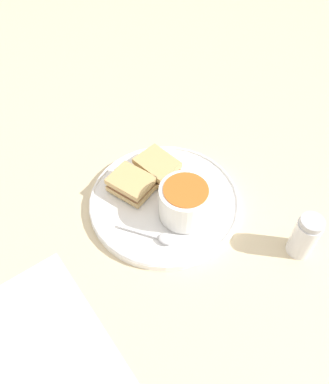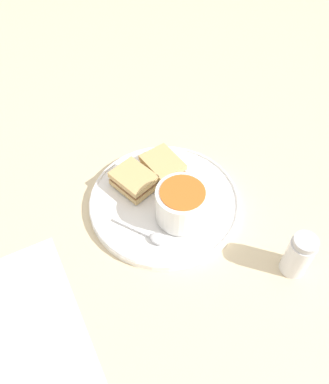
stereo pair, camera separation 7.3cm
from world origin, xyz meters
name	(u,v)px [view 2 (the right image)]	position (x,y,z in m)	size (l,w,h in m)	color
ground_plane	(164,204)	(0.00, 0.00, 0.00)	(2.40, 2.40, 0.00)	beige
plate	(164,201)	(0.00, 0.00, 0.01)	(0.30, 0.30, 0.02)	white
soup_bowl	(182,204)	(0.03, -0.04, 0.06)	(0.10, 0.10, 0.07)	white
spoon	(154,237)	(-0.02, -0.09, 0.02)	(0.10, 0.07, 0.01)	silver
sandwich_half_near	(165,166)	(0.00, 0.07, 0.04)	(0.10, 0.10, 0.03)	tan
sandwich_half_far	(134,180)	(-0.06, 0.04, 0.04)	(0.10, 0.10, 0.03)	tan
salt_shaker	(299,255)	(0.22, -0.16, 0.05)	(0.05, 0.05, 0.09)	silver
menu_sheet	(5,340)	(-0.27, -0.25, 0.00)	(0.34, 0.37, 0.00)	white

